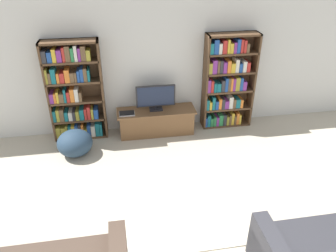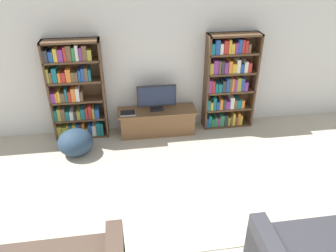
{
  "view_description": "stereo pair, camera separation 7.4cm",
  "coord_description": "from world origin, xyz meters",
  "px_view_note": "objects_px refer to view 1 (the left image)",
  "views": [
    {
      "loc": [
        -0.75,
        -1.43,
        3.23
      ],
      "look_at": [
        -0.02,
        2.93,
        0.7
      ],
      "focal_mm": 35.0,
      "sensor_mm": 36.0,
      "label": 1
    },
    {
      "loc": [
        -0.67,
        -1.44,
        3.23
      ],
      "look_at": [
        -0.02,
        2.93,
        0.7
      ],
      "focal_mm": 35.0,
      "sensor_mm": 36.0,
      "label": 2
    }
  ],
  "objects_px": {
    "bookshelf_right": "(227,82)",
    "laptop": "(127,113)",
    "bookshelf_left": "(74,93)",
    "tv_stand": "(156,121)",
    "television": "(156,97)",
    "beanbag_ottoman": "(75,143)"
  },
  "relations": [
    {
      "from": "bookshelf_right",
      "to": "laptop",
      "type": "xyz_separation_m",
      "value": [
        -1.9,
        -0.18,
        -0.41
      ]
    },
    {
      "from": "bookshelf_right",
      "to": "laptop",
      "type": "bearing_deg",
      "value": -174.46
    },
    {
      "from": "tv_stand",
      "to": "television",
      "type": "xyz_separation_m",
      "value": [
        0.0,
        0.01,
        0.49
      ]
    },
    {
      "from": "bookshelf_right",
      "to": "laptop",
      "type": "relative_size",
      "value": 6.43
    },
    {
      "from": "bookshelf_right",
      "to": "beanbag_ottoman",
      "type": "distance_m",
      "value": 2.96
    },
    {
      "from": "bookshelf_left",
      "to": "laptop",
      "type": "relative_size",
      "value": 6.43
    },
    {
      "from": "bookshelf_left",
      "to": "laptop",
      "type": "xyz_separation_m",
      "value": [
        0.89,
        -0.18,
        -0.39
      ]
    },
    {
      "from": "tv_stand",
      "to": "beanbag_ottoman",
      "type": "bearing_deg",
      "value": -161.21
    },
    {
      "from": "beanbag_ottoman",
      "to": "television",
      "type": "bearing_deg",
      "value": 19.28
    },
    {
      "from": "laptop",
      "to": "beanbag_ottoman",
      "type": "height_order",
      "value": "laptop"
    },
    {
      "from": "television",
      "to": "beanbag_ottoman",
      "type": "distance_m",
      "value": 1.63
    },
    {
      "from": "bookshelf_left",
      "to": "tv_stand",
      "type": "relative_size",
      "value": 1.24
    },
    {
      "from": "tv_stand",
      "to": "laptop",
      "type": "height_order",
      "value": "laptop"
    },
    {
      "from": "tv_stand",
      "to": "television",
      "type": "height_order",
      "value": "television"
    },
    {
      "from": "bookshelf_left",
      "to": "tv_stand",
      "type": "bearing_deg",
      "value": -4.48
    },
    {
      "from": "bookshelf_left",
      "to": "television",
      "type": "bearing_deg",
      "value": -3.93
    },
    {
      "from": "bookshelf_left",
      "to": "bookshelf_right",
      "type": "xyz_separation_m",
      "value": [
        2.79,
        -0.0,
        0.02
      ]
    },
    {
      "from": "bookshelf_left",
      "to": "tv_stand",
      "type": "distance_m",
      "value": 1.57
    },
    {
      "from": "television",
      "to": "laptop",
      "type": "xyz_separation_m",
      "value": [
        -0.54,
        -0.09,
        -0.24
      ]
    },
    {
      "from": "tv_stand",
      "to": "bookshelf_right",
      "type": "bearing_deg",
      "value": 4.72
    },
    {
      "from": "television",
      "to": "bookshelf_right",
      "type": "bearing_deg",
      "value": 4.13
    },
    {
      "from": "television",
      "to": "laptop",
      "type": "bearing_deg",
      "value": -170.97
    }
  ]
}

